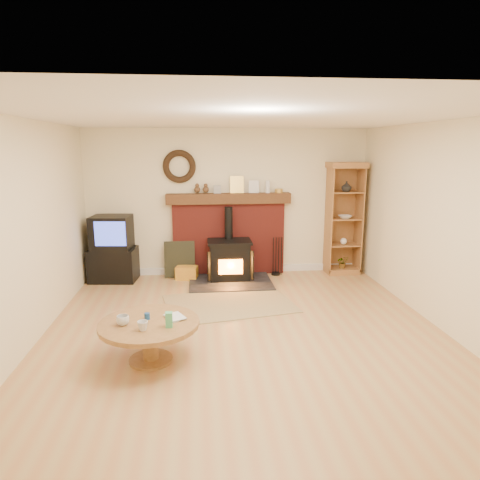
{
  "coord_description": "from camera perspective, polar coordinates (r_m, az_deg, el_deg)",
  "views": [
    {
      "loc": [
        -0.56,
        -4.88,
        2.27
      ],
      "look_at": [
        0.03,
        1.0,
        0.99
      ],
      "focal_mm": 32.0,
      "sensor_mm": 36.0,
      "label": 1
    }
  ],
  "objects": [
    {
      "name": "firelog_box",
      "position": [
        7.59,
        -7.11,
        -4.37
      ],
      "size": [
        0.41,
        0.3,
        0.23
      ],
      "primitive_type": "cube",
      "rotation": [
        0.0,
        0.0,
        -0.2
      ],
      "color": "yellow",
      "rests_on": "ground"
    },
    {
      "name": "curio_cabinet",
      "position": [
        7.99,
        13.62,
        2.8
      ],
      "size": [
        0.65,
        0.47,
        2.02
      ],
      "color": "olive",
      "rests_on": "ground"
    },
    {
      "name": "leaning_painting",
      "position": [
        7.68,
        -8.05,
        -2.57
      ],
      "size": [
        0.54,
        0.14,
        0.64
      ],
      "primitive_type": "cube",
      "rotation": [
        -0.17,
        0.0,
        0.0
      ],
      "color": "black",
      "rests_on": "ground"
    },
    {
      "name": "room_shell",
      "position": [
        5.03,
        0.45,
        5.9
      ],
      "size": [
        5.02,
        5.52,
        2.61
      ],
      "color": "beige",
      "rests_on": "ground"
    },
    {
      "name": "wood_stove",
      "position": [
        7.42,
        -1.4,
        -2.85
      ],
      "size": [
        1.4,
        1.0,
        1.26
      ],
      "color": "black",
      "rests_on": "ground"
    },
    {
      "name": "chimney_breast",
      "position": [
        7.71,
        -1.51,
        1.23
      ],
      "size": [
        2.2,
        0.22,
        1.78
      ],
      "color": "maroon",
      "rests_on": "ground"
    },
    {
      "name": "area_rug",
      "position": [
        6.41,
        -1.48,
        -8.46
      ],
      "size": [
        2.03,
        1.57,
        0.01
      ],
      "primitive_type": "cube",
      "rotation": [
        0.0,
        0.0,
        0.19
      ],
      "color": "brown",
      "rests_on": "ground"
    },
    {
      "name": "ground",
      "position": [
        5.41,
        0.73,
        -12.6
      ],
      "size": [
        5.5,
        5.5,
        0.0
      ],
      "primitive_type": "plane",
      "color": "#B9804D",
      "rests_on": "ground"
    },
    {
      "name": "coffee_table",
      "position": [
        4.76,
        -12.02,
        -11.58
      ],
      "size": [
        1.07,
        1.07,
        0.61
      ],
      "color": "brown",
      "rests_on": "ground"
    },
    {
      "name": "tv_unit",
      "position": [
        7.68,
        -16.6,
        -1.27
      ],
      "size": [
        0.83,
        0.62,
        1.14
      ],
      "color": "black",
      "rests_on": "ground"
    },
    {
      "name": "fire_tools",
      "position": [
        7.8,
        4.86,
        -3.54
      ],
      "size": [
        0.19,
        0.16,
        0.7
      ],
      "color": "black",
      "rests_on": "ground"
    }
  ]
}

